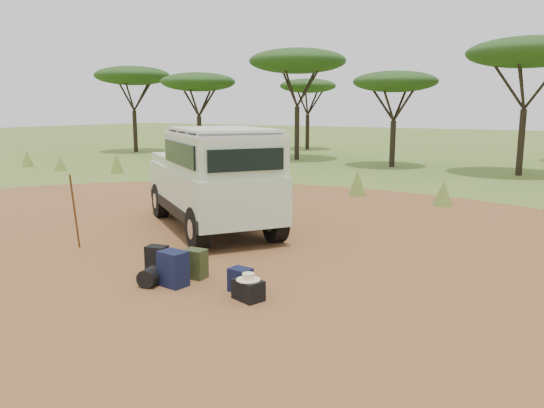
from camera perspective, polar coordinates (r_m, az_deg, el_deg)
The scene contains 13 objects.
ground at distance 11.03m, azimuth -8.81°, elevation -5.54°, with size 140.00×140.00×0.00m, color olive.
dirt_clearing at distance 11.02m, azimuth -8.81°, elevation -5.52°, with size 23.00×23.00×0.01m, color brown.
grass_fringe at distance 18.23m, azimuth 9.33°, elevation 2.04°, with size 36.60×1.60×0.90m.
acacia_treeline at distance 28.59m, azimuth 19.60°, elevation 13.53°, with size 46.70×13.20×6.26m.
safari_vehicle at distance 13.06m, azimuth -6.32°, elevation 2.49°, with size 5.39×4.63×2.53m.
walking_staff at distance 11.90m, azimuth -20.45°, elevation -0.81°, with size 0.04×0.04×1.70m, color brown.
backpack_black at distance 9.98m, azimuth -12.26°, elevation -5.84°, with size 0.37×0.27×0.50m, color black.
backpack_navy at distance 9.18m, azimuth -10.58°, elevation -6.87°, with size 0.47×0.33×0.61m, color #121C3A.
backpack_olive at distance 9.54m, azimuth -8.25°, elevation -6.39°, with size 0.38×0.28×0.53m, color #2D3B1B.
duffel_navy at distance 8.81m, azimuth -3.42°, elevation -8.17°, with size 0.36×0.27×0.40m, color #121C3A.
hard_case at distance 8.45m, azimuth -2.56°, elevation -9.23°, with size 0.46×0.33×0.33m, color black.
stuff_sack at distance 9.28m, azimuth -13.04°, elevation -7.70°, with size 0.32×0.32×0.32m, color black.
safari_hat at distance 8.38m, azimuth -2.57°, elevation -7.90°, with size 0.38×0.38×0.11m.
Camera 1 is at (6.91, -8.05, 2.99)m, focal length 35.00 mm.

